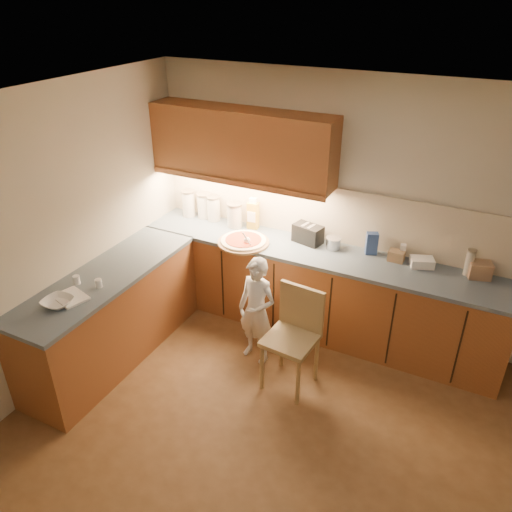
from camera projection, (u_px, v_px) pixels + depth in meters
name	position (u px, v px, depth m)	size (l,w,h in m)	color
room	(284.00, 271.00, 3.13)	(4.54, 4.50, 2.62)	brown
l_counter	(247.00, 298.00, 5.05)	(3.77, 2.62, 0.92)	#98572C
backsplash	(328.00, 214.00, 5.06)	(3.75, 0.02, 0.58)	beige
upper_cabinets	(241.00, 145.00, 4.98)	(1.95, 0.36, 0.73)	#98572C
pizza_on_board	(244.00, 241.00, 5.10)	(0.53, 0.53, 0.21)	#A27C51
child	(257.00, 311.00, 4.71)	(0.40, 0.26, 1.09)	white
wooden_chair	(295.00, 331.00, 4.42)	(0.47, 0.47, 0.95)	tan
mixing_bowl	(58.00, 302.00, 4.11)	(0.24, 0.24, 0.06)	white
canister_a	(189.00, 203.00, 5.65)	(0.15, 0.15, 0.31)	silver
canister_b	(204.00, 205.00, 5.62)	(0.16, 0.16, 0.29)	white
canister_c	(214.00, 208.00, 5.55)	(0.15, 0.15, 0.28)	white
canister_d	(235.00, 215.00, 5.40)	(0.17, 0.17, 0.27)	beige
oil_jug	(253.00, 214.00, 5.36)	(0.12, 0.10, 0.35)	gold
toaster	(308.00, 234.00, 5.09)	(0.33, 0.23, 0.19)	black
steel_pot	(333.00, 243.00, 4.99)	(0.16, 0.16, 0.12)	#B4B3B9
blue_box	(372.00, 243.00, 4.87)	(0.11, 0.08, 0.22)	#2D4889
card_box_a	(396.00, 256.00, 4.77)	(0.15, 0.11, 0.11)	#997852
white_bottle	(402.00, 252.00, 4.78)	(0.05, 0.05, 0.16)	silver
flat_pack	(422.00, 262.00, 4.68)	(0.21, 0.15, 0.08)	white
tall_jar	(470.00, 262.00, 4.50)	(0.08, 0.08, 0.26)	beige
card_box_b	(480.00, 270.00, 4.49)	(0.19, 0.15, 0.15)	#A77D5A
dough_cloth	(71.00, 297.00, 4.22)	(0.28, 0.22, 0.02)	white
spice_jar_a	(77.00, 280.00, 4.41)	(0.06, 0.06, 0.08)	white
spice_jar_b	(99.00, 283.00, 4.36)	(0.06, 0.06, 0.08)	white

